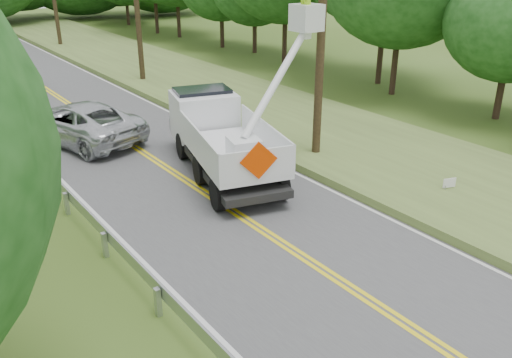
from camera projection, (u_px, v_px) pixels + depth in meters
ground at (429, 340)px, 11.00m from camera, size 140.00×140.00×0.00m
road at (137, 149)px, 21.35m from camera, size 7.20×96.00×0.03m
guardrail at (24, 150)px, 19.62m from camera, size 0.18×48.00×0.77m
tall_grass_verge at (277, 115)px, 25.14m from camera, size 7.00×96.00×0.30m
bucket_truck at (222, 124)px, 19.25m from camera, size 5.37×7.36×6.84m
suv_silver at (80, 122)px, 21.82m from camera, size 4.29×6.45×1.65m
suv_darkgrey at (13, 79)px, 29.35m from camera, size 3.26×5.20×1.41m
yard_sign at (449, 184)px, 17.10m from camera, size 0.43×0.18×0.65m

